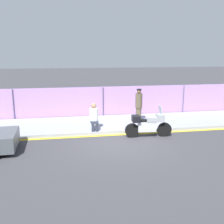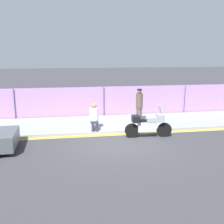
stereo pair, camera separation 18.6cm
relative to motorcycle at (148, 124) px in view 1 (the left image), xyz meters
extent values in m
plane|color=#38383D|center=(-1.62, -0.69, -0.62)|extent=(120.00, 120.00, 0.00)
cube|color=#8E93A3|center=(-1.62, 2.38, -0.54)|extent=(39.60, 3.48, 0.17)
cube|color=gold|center=(-1.62, 0.55, -0.62)|extent=(39.60, 0.18, 0.01)
cube|color=#AD7FC6|center=(-1.62, 4.21, 0.36)|extent=(37.62, 0.08, 1.96)
cylinder|color=#4C4C51|center=(-6.95, 4.11, 0.36)|extent=(0.05, 0.05, 1.96)
cylinder|color=#4C4C51|center=(-1.62, 4.11, 0.36)|extent=(0.05, 0.05, 1.96)
cylinder|color=#4C4C51|center=(3.71, 4.11, 0.36)|extent=(0.05, 0.05, 1.96)
cylinder|color=black|center=(0.83, -0.06, -0.28)|extent=(0.70, 0.19, 0.69)
cylinder|color=black|center=(-0.78, 0.06, -0.28)|extent=(0.70, 0.19, 0.69)
cube|color=silver|center=(-0.06, 0.00, -0.10)|extent=(0.90, 0.34, 0.50)
cube|color=#999EA3|center=(0.17, -0.01, 0.25)|extent=(0.54, 0.35, 0.22)
cube|color=black|center=(-0.15, 0.01, 0.21)|extent=(0.62, 0.32, 0.10)
cube|color=#999EA3|center=(0.59, -0.04, 0.33)|extent=(0.35, 0.50, 0.34)
cube|color=silver|center=(0.59, -0.04, 0.71)|extent=(0.14, 0.43, 0.42)
cube|color=black|center=(-0.60, 0.04, 0.31)|extent=(0.40, 0.53, 0.30)
cylinder|color=brown|center=(0.17, 2.29, -0.05)|extent=(0.32, 0.32, 0.81)
cylinder|color=brown|center=(0.17, 2.29, 0.76)|extent=(0.39, 0.39, 0.81)
sphere|color=brown|center=(0.17, 2.29, 1.29)|extent=(0.24, 0.24, 0.24)
cylinder|color=black|center=(0.17, 2.29, 1.39)|extent=(0.28, 0.28, 0.05)
cylinder|color=#2D3342|center=(-2.61, 0.76, -0.24)|extent=(0.14, 0.14, 0.44)
cylinder|color=#2D3342|center=(-2.41, 0.76, -0.24)|extent=(0.14, 0.14, 0.44)
cube|color=#2D3342|center=(-2.51, 0.98, -0.02)|extent=(0.37, 0.44, 0.10)
cylinder|color=white|center=(-2.51, 1.20, 0.34)|extent=(0.44, 0.44, 0.62)
sphere|color=#A37556|center=(-2.51, 1.20, 0.78)|extent=(0.27, 0.27, 0.27)
cylinder|color=black|center=(-6.87, 0.12, -0.32)|extent=(0.61, 0.24, 0.60)
camera|label=1|loc=(-3.85, -11.75, 3.41)|focal=42.00mm
camera|label=2|loc=(-3.67, -11.78, 3.41)|focal=42.00mm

